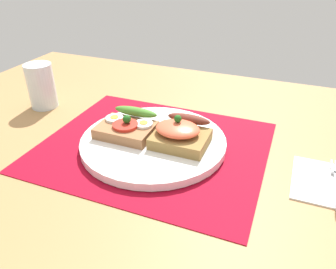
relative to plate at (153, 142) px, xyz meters
The scene contains 7 objects.
ground_plane 2.64cm from the plate, ahead, with size 120.00×90.00×3.20cm, color #A47646.
placemat 0.89cm from the plate, ahead, with size 42.07×35.48×0.30cm, color maroon.
plate is the anchor object (origin of this frame).
sandwich_egg_tomato 5.89cm from the plate, behind, with size 10.56×9.43×4.24cm.
sandwich_salmon 5.95cm from the plate, ahead, with size 9.96×9.80×5.52cm.
napkin 31.80cm from the plate, ahead, with size 12.69×12.27×0.60cm, color white.
drinking_glass 32.56cm from the plate, 167.61° to the left, with size 6.23×6.23×10.38cm, color silver.
Camera 1 is at (22.45, -48.78, 33.86)cm, focal length 35.15 mm.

